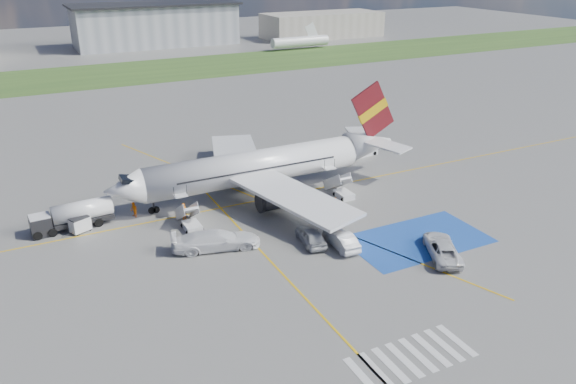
% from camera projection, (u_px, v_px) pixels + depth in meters
% --- Properties ---
extents(ground, '(400.00, 400.00, 0.00)m').
position_uv_depth(ground, '(311.00, 244.00, 55.34)').
color(ground, '#60605E').
rests_on(ground, ground).
extents(grass_strip, '(400.00, 30.00, 0.01)m').
position_uv_depth(grass_strip, '(118.00, 74.00, 133.35)').
color(grass_strip, '#2D4C1E').
rests_on(grass_strip, ground).
extents(taxiway_line_main, '(120.00, 0.20, 0.01)m').
position_uv_depth(taxiway_line_main, '(261.00, 200.00, 65.19)').
color(taxiway_line_main, gold).
rests_on(taxiway_line_main, ground).
extents(taxiway_line_cross, '(0.20, 60.00, 0.01)m').
position_uv_depth(taxiway_line_cross, '(317.00, 310.00, 45.06)').
color(taxiway_line_cross, gold).
rests_on(taxiway_line_cross, ground).
extents(taxiway_line_diag, '(20.71, 56.45, 0.01)m').
position_uv_depth(taxiway_line_diag, '(261.00, 200.00, 65.19)').
color(taxiway_line_diag, gold).
rests_on(taxiway_line_diag, ground).
extents(staging_box, '(14.00, 8.00, 0.01)m').
position_uv_depth(staging_box, '(417.00, 239.00, 56.20)').
color(staging_box, '#1A45A0').
rests_on(staging_box, ground).
extents(crosswalk, '(9.00, 4.00, 0.01)m').
position_uv_depth(crosswalk, '(411.00, 357.00, 39.81)').
color(crosswalk, silver).
rests_on(crosswalk, ground).
extents(terminal_centre, '(48.00, 18.00, 12.00)m').
position_uv_depth(terminal_centre, '(156.00, 25.00, 172.13)').
color(terminal_centre, gray).
rests_on(terminal_centre, ground).
extents(terminal_east, '(40.00, 16.00, 8.00)m').
position_uv_depth(terminal_east, '(322.00, 25.00, 189.94)').
color(terminal_east, gray).
rests_on(terminal_east, ground).
extents(airliner, '(36.81, 32.95, 11.92)m').
position_uv_depth(airliner, '(265.00, 165.00, 66.13)').
color(airliner, silver).
rests_on(airliner, ground).
extents(airstairs_fwd, '(1.90, 5.20, 3.60)m').
position_uv_depth(airstairs_fwd, '(191.00, 223.00, 58.31)').
color(airstairs_fwd, silver).
rests_on(airstairs_fwd, ground).
extents(airstairs_aft, '(1.90, 5.20, 3.60)m').
position_uv_depth(airstairs_aft, '(342.00, 191.00, 65.97)').
color(airstairs_aft, silver).
rests_on(airstairs_aft, ground).
extents(fuel_tanker, '(8.27, 2.74, 2.78)m').
position_uv_depth(fuel_tanker, '(73.00, 218.00, 58.14)').
color(fuel_tanker, black).
rests_on(fuel_tanker, ground).
extents(gpu_cart, '(2.27, 1.91, 1.63)m').
position_uv_depth(gpu_cart, '(80.00, 225.00, 57.48)').
color(gpu_cart, silver).
rests_on(gpu_cart, ground).
extents(belt_loader, '(4.80, 2.04, 1.41)m').
position_uv_depth(belt_loader, '(363.00, 153.00, 79.31)').
color(belt_loader, silver).
rests_on(belt_loader, ground).
extents(car_silver_a, '(2.67, 5.10, 1.66)m').
position_uv_depth(car_silver_a, '(311.00, 236.00, 55.17)').
color(car_silver_a, '#AFB2B6').
rests_on(car_silver_a, ground).
extents(car_silver_b, '(2.03, 5.06, 1.63)m').
position_uv_depth(car_silver_b, '(341.00, 240.00, 54.44)').
color(car_silver_b, silver).
rests_on(car_silver_b, ground).
extents(van_white_a, '(4.71, 6.00, 2.04)m').
position_uv_depth(van_white_a, '(442.00, 246.00, 52.88)').
color(van_white_a, silver).
rests_on(van_white_a, ground).
extents(van_white_b, '(6.79, 4.05, 2.49)m').
position_uv_depth(van_white_b, '(216.00, 237.00, 53.98)').
color(van_white_b, white).
rests_on(van_white_b, ground).
extents(crew_fwd, '(0.83, 0.81, 1.93)m').
position_uv_depth(crew_fwd, '(184.00, 211.00, 60.02)').
color(crew_fwd, orange).
rests_on(crew_fwd, ground).
extents(crew_nose, '(0.85, 0.97, 1.70)m').
position_uv_depth(crew_nose, '(134.00, 210.00, 60.68)').
color(crew_nose, orange).
rests_on(crew_nose, ground).
extents(crew_aft, '(0.67, 1.10, 1.75)m').
position_uv_depth(crew_aft, '(335.00, 205.00, 61.78)').
color(crew_aft, orange).
rests_on(crew_aft, ground).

